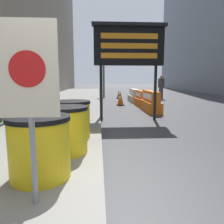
{
  "coord_description": "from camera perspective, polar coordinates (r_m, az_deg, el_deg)",
  "views": [
    {
      "loc": [
        -0.06,
        -2.32,
        1.43
      ],
      "look_at": [
        0.45,
        5.83,
        0.2
      ],
      "focal_mm": 35.0,
      "sensor_mm": 36.0,
      "label": 1
    }
  ],
  "objects": [
    {
      "name": "ground_plane",
      "position": [
        2.73,
        -1.87,
        -23.09
      ],
      "size": [
        120.0,
        120.0,
        0.0
      ],
      "primitive_type": "plane",
      "color": "#3F3F42"
    },
    {
      "name": "bare_tree",
      "position": [
        8.23,
        -25.44,
        7.86
      ],
      "size": [
        1.27,
        1.33,
        2.77
      ],
      "color": "#4C3D2D",
      "rests_on": "sidewalk_left"
    },
    {
      "name": "barrel_drum_foreground",
      "position": [
        3.08,
        -18.35,
        -8.69
      ],
      "size": [
        0.82,
        0.82,
        0.84
      ],
      "color": "yellow",
      "rests_on": "sidewalk_left"
    },
    {
      "name": "barrel_drum_middle",
      "position": [
        3.99,
        -12.17,
        -4.51
      ],
      "size": [
        0.82,
        0.82,
        0.84
      ],
      "color": "yellow",
      "rests_on": "sidewalk_left"
    },
    {
      "name": "barrel_drum_back",
      "position": [
        4.97,
        -10.37,
        -1.89
      ],
      "size": [
        0.82,
        0.82,
        0.84
      ],
      "color": "yellow",
      "rests_on": "sidewalk_left"
    },
    {
      "name": "warning_sign",
      "position": [
        2.3,
        -20.92,
        7.22
      ],
      "size": [
        0.58,
        0.08,
        1.88
      ],
      "color": "gray",
      "rests_on": "sidewalk_left"
    },
    {
      "name": "message_board",
      "position": [
        7.68,
        4.44,
        16.7
      ],
      "size": [
        2.48,
        0.36,
        3.25
      ],
      "color": "black",
      "rests_on": "ground_plane"
    },
    {
      "name": "jersey_barrier_orange_near",
      "position": [
        9.85,
        10.04,
        2.46
      ],
      "size": [
        0.55,
        2.09,
        0.92
      ],
      "color": "orange",
      "rests_on": "ground_plane"
    },
    {
      "name": "jersey_barrier_orange_far",
      "position": [
        11.89,
        7.67,
        3.33
      ],
      "size": [
        0.54,
        1.64,
        0.82
      ],
      "color": "orange",
      "rests_on": "ground_plane"
    },
    {
      "name": "jersey_barrier_cream",
      "position": [
        14.12,
        5.88,
        4.14
      ],
      "size": [
        0.63,
        1.89,
        0.8
      ],
      "color": "beige",
      "rests_on": "ground_plane"
    },
    {
      "name": "traffic_cone_near",
      "position": [
        12.01,
        2.23,
        3.53
      ],
      "size": [
        0.43,
        0.43,
        0.77
      ],
      "color": "black",
      "rests_on": "ground_plane"
    },
    {
      "name": "traffic_cone_mid",
      "position": [
        16.4,
        1.77,
        4.6
      ],
      "size": [
        0.34,
        0.34,
        0.61
      ],
      "color": "black",
      "rests_on": "ground_plane"
    },
    {
      "name": "traffic_light_near_curb",
      "position": [
        17.09,
        -2.17,
        13.36
      ],
      "size": [
        0.28,
        0.44,
        3.94
      ],
      "color": "#2D2D30",
      "rests_on": "ground_plane"
    },
    {
      "name": "pedestrian_worker",
      "position": [
        16.15,
        12.73,
        6.88
      ],
      "size": [
        0.51,
        0.51,
        1.72
      ],
      "rotation": [
        0.0,
        0.0,
        0.76
      ],
      "color": "#333338",
      "rests_on": "ground_plane"
    }
  ]
}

